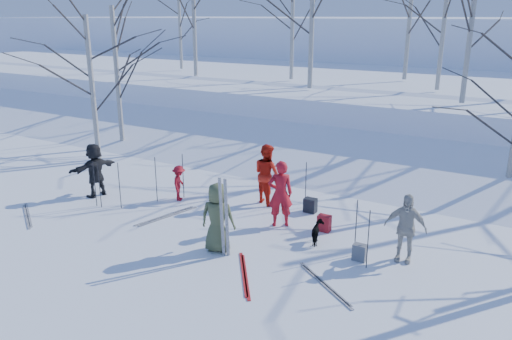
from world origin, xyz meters
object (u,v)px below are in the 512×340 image
Objects in this scene: backpack_dark at (310,205)px; skier_grey_west at (95,170)px; skier_red_north at (280,194)px; skier_redor_behind at (267,174)px; skier_red_seated at (179,183)px; backpack_red at (324,223)px; skier_cream_east at (405,228)px; backpack_grey at (360,252)px; skier_olive_center at (218,218)px; dog at (318,233)px.

skier_grey_west is at bearing -161.19° from backpack_dark.
skier_grey_west is at bearing -26.87° from skier_red_north.
skier_redor_behind is at bearing -84.09° from skier_red_north.
skier_red_north is 1.44m from backpack_dark.
skier_red_seated reaches higher than backpack_red.
backpack_grey is at bearing -154.55° from skier_cream_east.
backpack_grey is (5.85, -0.95, -0.34)m from skier_red_seated.
skier_olive_center is 1.01× the size of skier_grey_west.
dog reaches higher than backpack_dark.
dog is 1.58× the size of backpack_dark.
skier_grey_west is 7.04m from backpack_red.
backpack_grey is (3.54, -2.08, -0.68)m from skier_redor_behind.
backpack_grey is (1.31, -1.07, -0.02)m from backpack_red.
skier_redor_behind is at bearing 125.63° from skier_grey_west.
skier_red_north is 4.16× the size of backpack_red.
skier_olive_center reaches higher than skier_red_seated.
skier_olive_center is 2.88m from backpack_red.
dog is (1.83, 1.52, -0.55)m from skier_olive_center.
skier_olive_center is 3.59m from skier_red_seated.
dog is at bearing 164.29° from backpack_grey.
skier_grey_west is 4.07× the size of backpack_dark.
skier_cream_east is at bearing -118.73° from skier_red_seated.
skier_red_seated is at bearing 170.59° from skier_cream_east.
skier_redor_behind is 3.02m from dog.
skier_grey_west reaches higher than skier_cream_east.
skier_red_north is 2.65m from backpack_grey.
skier_red_seated is 2.50× the size of backpack_red.
skier_olive_center is 3.28m from backpack_grey.
skier_redor_behind is at bearing -96.94° from skier_olive_center.
backpack_grey is at bearing -124.05° from skier_red_seated.
backpack_red is 1.28m from backpack_dark.
skier_cream_east reaches higher than backpack_dark.
backpack_grey is at bearing 101.58° from skier_grey_west.
backpack_dark is at bearing 136.31° from backpack_grey.
skier_olive_center is 0.94× the size of skier_red_north.
backpack_dark is (6.10, 2.08, -0.61)m from skier_grey_west.
skier_grey_west is at bearing -19.54° from dog.
skier_red_north is 1.00× the size of skier_redor_behind.
skier_red_north is 1.69m from skier_redor_behind.
skier_redor_behind is at bearing 178.34° from backpack_dark.
skier_cream_east is 2.28m from backpack_red.
dog is at bearing -122.41° from skier_red_seated.
skier_red_seated reaches higher than dog.
backpack_red is (1.12, 0.26, -0.66)m from skier_red_north.
skier_grey_west is 8.26m from backpack_grey.
skier_grey_west is at bearing 49.13° from skier_redor_behind.
dog is (2.38, -1.76, -0.61)m from skier_redor_behind.
skier_red_seated is 2.76× the size of backpack_grey.
skier_cream_east is at bearing 104.68° from skier_grey_west.
dog is (7.08, 0.36, -0.55)m from skier_grey_west.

